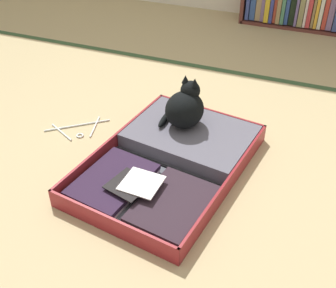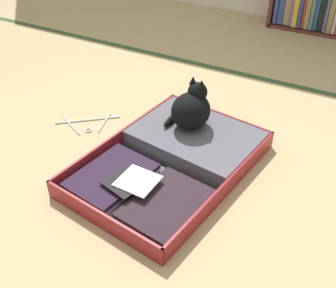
% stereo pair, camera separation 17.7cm
% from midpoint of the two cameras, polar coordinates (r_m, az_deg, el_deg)
% --- Properties ---
extents(ground_plane, '(10.00, 10.00, 0.00)m').
position_cam_midpoint_polar(ground_plane, '(1.97, 2.43, -6.45)').
color(ground_plane, tan).
extents(tatami_border, '(4.80, 0.05, 0.00)m').
position_cam_midpoint_polar(tatami_border, '(2.96, 13.31, 8.65)').
color(tatami_border, '#355231').
rests_on(tatami_border, ground_plane).
extents(open_suitcase, '(0.78, 1.03, 0.09)m').
position_cam_midpoint_polar(open_suitcase, '(2.11, 3.59, -1.73)').
color(open_suitcase, maroon).
rests_on(open_suitcase, ground_plane).
extents(black_cat, '(0.24, 0.25, 0.26)m').
position_cam_midpoint_polar(black_cat, '(2.18, 5.54, 4.59)').
color(black_cat, black).
rests_on(black_cat, open_suitcase).
extents(clothes_hanger, '(0.29, 0.26, 0.01)m').
position_cam_midpoint_polar(clothes_hanger, '(2.43, -8.59, 2.68)').
color(clothes_hanger, silver).
rests_on(clothes_hanger, ground_plane).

